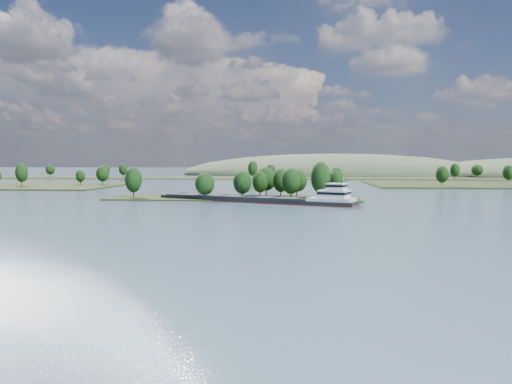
# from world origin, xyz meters

# --- Properties ---
(ground) EXTENTS (1800.00, 1800.00, 0.00)m
(ground) POSITION_xyz_m (0.00, 120.00, 0.00)
(ground) COLOR #3C5469
(ground) RESTS_ON ground
(tree_island) EXTENTS (100.00, 32.14, 15.62)m
(tree_island) POSITION_xyz_m (8.14, 179.67, 4.40)
(tree_island) COLOR black
(tree_island) RESTS_ON ground
(back_shoreline) EXTENTS (900.00, 60.00, 15.38)m
(back_shoreline) POSITION_xyz_m (8.07, 399.68, 0.66)
(back_shoreline) COLOR black
(back_shoreline) RESTS_ON ground
(hill_west) EXTENTS (320.00, 160.00, 44.00)m
(hill_west) POSITION_xyz_m (60.00, 500.00, 0.00)
(hill_west) COLOR #3A4731
(hill_west) RESTS_ON ground
(cargo_barge) EXTENTS (76.12, 37.59, 10.59)m
(cargo_barge) POSITION_xyz_m (14.53, 161.86, 1.33)
(cargo_barge) COLOR black
(cargo_barge) RESTS_ON ground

